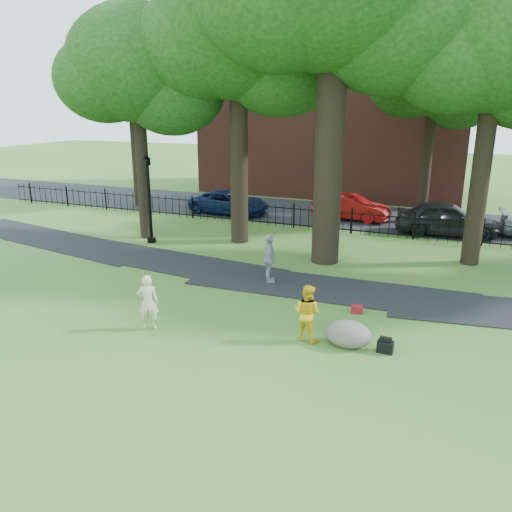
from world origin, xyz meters
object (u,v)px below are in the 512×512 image
at_px(man, 307,313).
at_px(lamppost, 149,200).
at_px(red_sedan, 351,207).
at_px(boulder, 348,332).
at_px(woman, 148,302).

distance_m(man, lamppost, 11.92).
distance_m(lamppost, red_sedan, 11.30).
bearing_deg(boulder, woman, -167.61).
relative_size(woman, red_sedan, 0.39).
relative_size(man, boulder, 1.28).
xyz_separation_m(woman, man, (4.37, 1.06, -0.02)).
relative_size(woman, boulder, 1.31).
distance_m(woman, boulder, 5.64).
bearing_deg(red_sedan, man, -165.60).
distance_m(boulder, lamppost, 12.81).
bearing_deg(red_sedan, boulder, -161.40).
bearing_deg(woman, man, 167.03).
bearing_deg(boulder, man, -172.41).
relative_size(woman, lamppost, 0.40).
relative_size(woman, man, 1.02).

